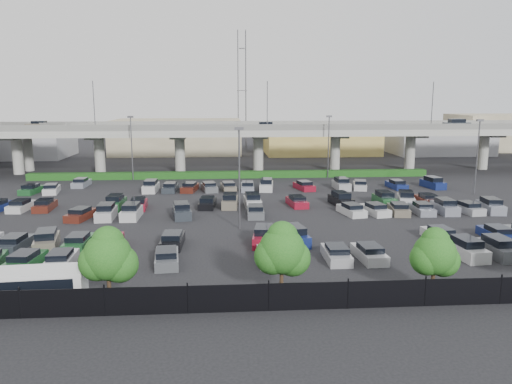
% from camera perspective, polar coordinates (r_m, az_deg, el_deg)
% --- Properties ---
extents(ground, '(280.00, 280.00, 0.00)m').
position_cam_1_polar(ground, '(58.60, -2.20, -2.22)').
color(ground, black).
extents(overpass, '(150.00, 13.00, 15.80)m').
position_cam_1_polar(overpass, '(89.30, -3.07, 6.75)').
color(overpass, gray).
rests_on(overpass, ground).
extents(hedge, '(66.00, 1.60, 1.10)m').
position_cam_1_polar(hedge, '(83.06, -2.81, 2.00)').
color(hedge, '#103810').
rests_on(hedge, ground).
extents(fence, '(70.00, 0.10, 2.00)m').
position_cam_1_polar(fence, '(31.59, -0.49, -11.99)').
color(fence, black).
rests_on(fence, ground).
extents(tree_row, '(65.07, 3.66, 5.94)m').
position_cam_1_polar(tree_row, '(32.13, 0.68, -6.63)').
color(tree_row, '#332316').
rests_on(tree_row, ground).
extents(shuttle_bus, '(7.23, 2.95, 2.27)m').
position_cam_1_polar(shuttle_bus, '(35.70, -24.55, -9.70)').
color(shuttle_bus, silver).
rests_on(shuttle_bus, ground).
extents(parked_cars, '(63.04, 41.55, 1.67)m').
position_cam_1_polar(parked_cars, '(54.99, -2.07, -2.42)').
color(parked_cars, silver).
rests_on(parked_cars, ground).
extents(light_poles, '(66.90, 48.38, 10.30)m').
position_cam_1_polar(light_poles, '(59.53, -6.29, 4.02)').
color(light_poles, '#49494E').
rests_on(light_poles, ground).
extents(distant_buildings, '(138.00, 24.00, 9.00)m').
position_cam_1_polar(distant_buildings, '(120.12, 2.69, 6.22)').
color(distant_buildings, gray).
rests_on(distant_buildings, ground).
extents(comm_tower, '(2.40, 2.40, 30.00)m').
position_cam_1_polar(comm_tower, '(131.25, -1.62, 11.79)').
color(comm_tower, '#49494E').
rests_on(comm_tower, ground).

